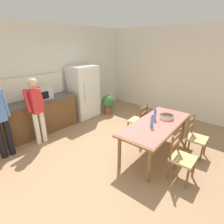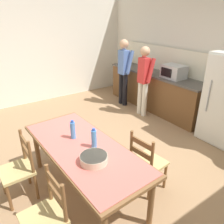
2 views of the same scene
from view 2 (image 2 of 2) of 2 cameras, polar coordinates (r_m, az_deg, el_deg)
The scene contains 15 objects.
ground_plane at distance 4.01m, azimuth -2.36°, elevation -10.69°, with size 8.32×8.32×0.00m, color #9E7A56.
wall_back at distance 5.27m, azimuth 23.34°, elevation 13.17°, with size 6.52×0.12×2.90m, color silver.
wall_left at distance 6.35m, azimuth -19.14°, elevation 15.45°, with size 0.12×5.20×2.90m, color silver.
kitchen_counter at distance 5.79m, azimuth 11.04°, elevation 5.53°, with size 2.93×0.66×0.94m.
counter_splashback at distance 5.81m, azimuth 13.90°, elevation 13.21°, with size 2.89×0.03×0.60m, color #EFE8CB.
microwave at distance 5.24m, azimuth 15.82°, elevation 10.11°, with size 0.50×0.39×0.30m.
dining_table at distance 2.90m, azimuth -7.49°, elevation -10.15°, with size 2.08×0.95×0.75m.
bottle_near_centre at distance 2.99m, azimuth -10.19°, elevation -4.66°, with size 0.07×0.07×0.27m.
bottle_off_centre at distance 2.76m, azimuth -4.73°, elevation -6.95°, with size 0.07×0.07×0.27m.
serving_bowl at distance 2.55m, azimuth -4.74°, elevation -11.96°, with size 0.32×0.32×0.09m.
chair_side_far_right at distance 3.11m, azimuth 9.07°, elevation -12.88°, with size 0.46×0.44×0.91m.
chair_side_near_right at distance 2.53m, azimuth -16.78°, elevation -24.62°, with size 0.44×0.42×0.91m.
chair_side_near_left at distance 3.20m, azimuth -23.08°, elevation -13.56°, with size 0.43×0.41×0.91m.
person_at_sink at distance 5.78m, azimuth 3.10°, elevation 11.04°, with size 0.43×0.30×1.72m.
person_at_counter at distance 5.19m, azimuth 8.28°, elevation 8.76°, with size 0.41×0.28×1.64m.
Camera 2 is at (2.79, -1.72, 2.32)m, focal length 35.00 mm.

